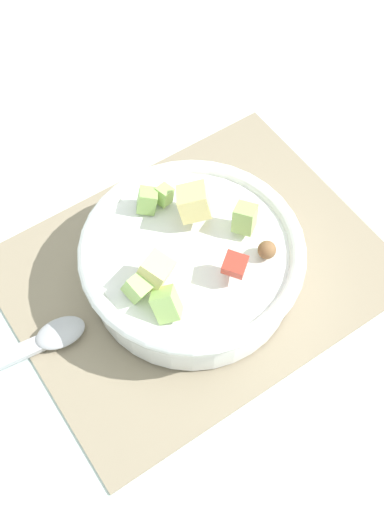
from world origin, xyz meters
The scene contains 4 objects.
ground_plane centered at (0.00, 0.00, 0.00)m, with size 2.40×2.40×0.00m, color silver.
placemat centered at (0.00, 0.00, 0.00)m, with size 0.42×0.33×0.01m, color gray.
salad_bowl centered at (0.01, 0.01, 0.05)m, with size 0.25×0.25×0.11m.
serving_spoon centered at (0.22, -0.02, 0.01)m, with size 0.22×0.05×0.01m.
Camera 1 is at (0.23, 0.33, 0.67)m, focal length 46.57 mm.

